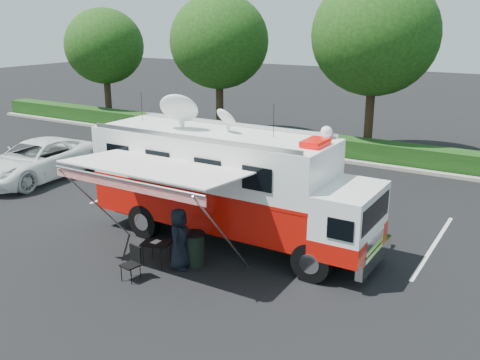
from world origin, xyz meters
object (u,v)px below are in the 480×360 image
at_px(trash_bin, 194,249).
at_px(white_suv, 39,178).
at_px(command_truck, 229,184).
at_px(folding_table, 156,244).

bearing_deg(trash_bin, white_suv, 162.92).
distance_m(command_truck, trash_bin, 2.36).
distance_m(command_truck, white_suv, 11.09).
distance_m(command_truck, folding_table, 2.91).
bearing_deg(folding_table, command_truck, 70.50).
height_order(command_truck, folding_table, command_truck).
relative_size(command_truck, trash_bin, 9.57).
bearing_deg(folding_table, trash_bin, 33.09).
xyz_separation_m(command_truck, white_suv, (-10.83, 1.43, -1.88)).
relative_size(white_suv, trash_bin, 6.26).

